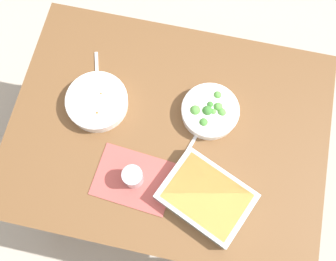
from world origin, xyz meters
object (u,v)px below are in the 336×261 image
at_px(stew_bowl, 97,102).
at_px(spoon_by_stew, 97,78).
at_px(baking_dish, 206,197).
at_px(drink_cup, 133,177).
at_px(broccoli_bowl, 210,111).
at_px(spoon_by_broccoli, 199,130).

relative_size(stew_bowl, spoon_by_stew, 1.37).
xyz_separation_m(baking_dish, drink_cup, (-0.27, 0.01, 0.00)).
bearing_deg(spoon_by_stew, broccoli_bowl, -6.78).
height_order(drink_cup, spoon_by_broccoli, drink_cup).
xyz_separation_m(broccoli_bowl, drink_cup, (-0.22, -0.31, 0.01)).
relative_size(broccoli_bowl, drink_cup, 2.57).
bearing_deg(broccoli_bowl, spoon_by_stew, 173.22).
bearing_deg(drink_cup, stew_bowl, 128.80).
xyz_separation_m(baking_dish, spoon_by_broccoli, (-0.07, 0.24, -0.03)).
bearing_deg(baking_dish, stew_bowl, 150.63).
height_order(broccoli_bowl, spoon_by_broccoli, broccoli_bowl).
distance_m(baking_dish, spoon_by_stew, 0.63).
height_order(drink_cup, spoon_by_stew, drink_cup).
height_order(baking_dish, spoon_by_stew, baking_dish).
distance_m(stew_bowl, baking_dish, 0.54).
xyz_separation_m(stew_bowl, broccoli_bowl, (0.42, 0.05, -0.00)).
xyz_separation_m(drink_cup, spoon_by_broccoli, (0.20, 0.23, -0.03)).
bearing_deg(spoon_by_broccoli, drink_cup, -130.42).
bearing_deg(baking_dish, drink_cup, 177.47).
bearing_deg(broccoli_bowl, drink_cup, -125.92).
bearing_deg(baking_dish, spoon_by_broccoli, 105.69).
distance_m(broccoli_bowl, baking_dish, 0.32).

